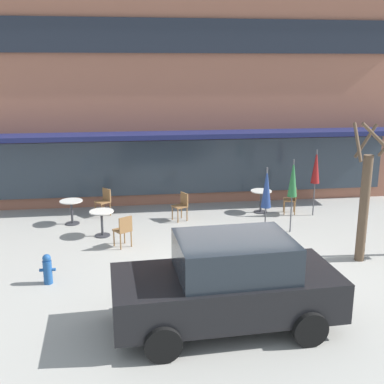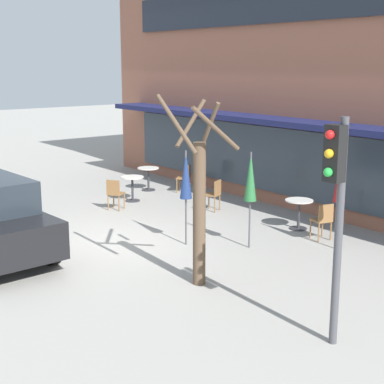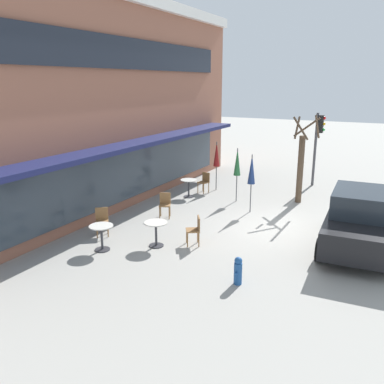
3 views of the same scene
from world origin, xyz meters
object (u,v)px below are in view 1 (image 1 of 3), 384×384
at_px(patio_umbrella_cream_folded, 316,167).
at_px(cafe_chair_3, 104,200).
at_px(cafe_chair_2, 124,229).
at_px(cafe_table_by_tree, 261,198).
at_px(cafe_table_near_wall, 72,208).
at_px(cafe_chair_1, 292,198).
at_px(cafe_table_streetside, 102,219).
at_px(fire_hydrant, 47,269).
at_px(cafe_chair_0, 182,204).
at_px(patio_umbrella_green_folded, 293,179).
at_px(parked_sedan, 228,283).
at_px(street_tree, 366,199).
at_px(patio_umbrella_corner_open, 267,188).

bearing_deg(patio_umbrella_cream_folded, cafe_chair_3, 172.28).
bearing_deg(cafe_chair_2, cafe_table_by_tree, 30.08).
relative_size(cafe_table_by_tree, patio_umbrella_cream_folded, 0.35).
bearing_deg(cafe_table_near_wall, cafe_chair_1, 1.16).
bearing_deg(patio_umbrella_cream_folded, cafe_chair_1, 156.40).
bearing_deg(cafe_table_streetside, fire_hydrant, -109.61).
xyz_separation_m(cafe_table_by_tree, fire_hydrant, (-6.27, -4.68, -0.16)).
relative_size(cafe_table_streetside, cafe_chair_3, 0.85).
height_order(cafe_chair_0, cafe_chair_2, same).
height_order(patio_umbrella_green_folded, parked_sedan, patio_umbrella_green_folded).
height_order(cafe_table_by_tree, cafe_chair_3, cafe_chair_3).
xyz_separation_m(cafe_table_streetside, patio_umbrella_green_folded, (5.53, -0.38, 1.11)).
bearing_deg(fire_hydrant, cafe_chair_3, 78.06).
distance_m(cafe_table_near_wall, cafe_table_by_tree, 6.19).
distance_m(patio_umbrella_green_folded, cafe_chair_2, 5.06).
bearing_deg(street_tree, cafe_chair_0, 136.84).
bearing_deg(patio_umbrella_green_folded, cafe_table_by_tree, 99.56).
bearing_deg(cafe_chair_3, parked_sedan, -70.73).
relative_size(cafe_table_streetside, cafe_chair_0, 0.85).
bearing_deg(cafe_chair_3, cafe_chair_0, -19.21).
bearing_deg(street_tree, patio_umbrella_green_folded, 114.47).
bearing_deg(parked_sedan, cafe_chair_0, 91.11).
bearing_deg(cafe_table_by_tree, fire_hydrant, -143.25).
bearing_deg(patio_umbrella_cream_folded, parked_sedan, -123.19).
distance_m(cafe_chair_3, street_tree, 8.19).
bearing_deg(cafe_chair_1, parked_sedan, -118.00).
relative_size(patio_umbrella_green_folded, street_tree, 0.61).
height_order(cafe_table_by_tree, street_tree, street_tree).
bearing_deg(street_tree, cafe_chair_2, 163.97).
height_order(patio_umbrella_cream_folded, street_tree, street_tree).
relative_size(cafe_table_streetside, fire_hydrant, 1.08).
distance_m(cafe_table_streetside, cafe_chair_3, 2.03).
bearing_deg(cafe_chair_0, patio_umbrella_corner_open, -51.80).
bearing_deg(cafe_chair_3, cafe_chair_1, -5.95).
xyz_separation_m(cafe_table_near_wall, cafe_table_by_tree, (6.17, 0.41, 0.00)).
height_order(cafe_table_near_wall, cafe_table_by_tree, same).
distance_m(patio_umbrella_green_folded, cafe_chair_3, 6.15).
height_order(cafe_chair_2, cafe_chair_3, same).
distance_m(cafe_chair_1, fire_hydrant, 8.50).
distance_m(cafe_table_near_wall, cafe_chair_0, 3.44).
xyz_separation_m(cafe_chair_0, fire_hydrant, (-3.53, -4.20, -0.17)).
distance_m(patio_umbrella_green_folded, street_tree, 2.55).
distance_m(patio_umbrella_cream_folded, street_tree, 3.82).
xyz_separation_m(patio_umbrella_corner_open, cafe_chair_3, (-4.47, 3.40, -1.10)).
distance_m(cafe_table_near_wall, cafe_table_streetside, 1.59).
distance_m(patio_umbrella_green_folded, fire_hydrant, 7.24).
distance_m(patio_umbrella_cream_folded, patio_umbrella_corner_open, 3.43).
distance_m(cafe_table_by_tree, parked_sedan, 7.51).
bearing_deg(street_tree, parked_sedan, -146.26).
distance_m(patio_umbrella_green_folded, patio_umbrella_cream_folded, 1.97).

